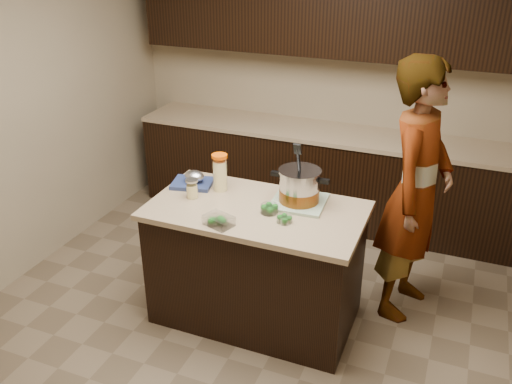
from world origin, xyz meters
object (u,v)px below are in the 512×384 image
Objects in this scene: island at (256,264)px; stock_pot at (299,188)px; person at (416,192)px; lemonade_pitcher at (220,174)px.

stock_pot is at bearing 35.88° from island.
island is 1.23m from person.
stock_pot reaches higher than island.
person reaches higher than lemonade_pitcher.
person is (0.73, 0.37, -0.07)m from stock_pot.
person is (1.32, 0.38, -0.08)m from lemonade_pitcher.
person is (0.98, 0.54, 0.50)m from island.
island is 0.77× the size of person.
island is 0.69m from lemonade_pitcher.
person is at bearing 15.88° from lemonade_pitcher.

